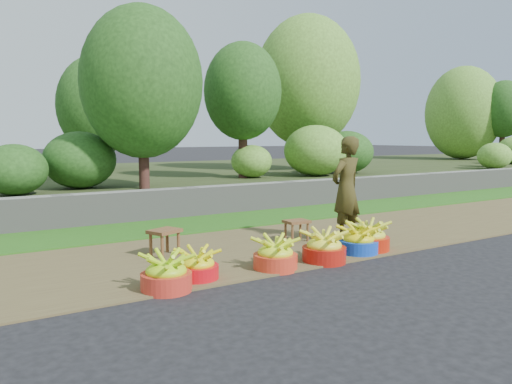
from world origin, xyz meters
TOP-DOWN VIEW (x-y plane):
  - ground_plane at (0.00, 0.00)m, footprint 120.00×120.00m
  - dirt_shoulder at (0.00, 1.25)m, footprint 80.00×2.50m
  - grass_verge at (0.00, 3.25)m, footprint 80.00×1.50m
  - retaining_wall at (0.00, 4.10)m, footprint 80.00×0.35m
  - earth_bank at (0.00, 9.00)m, footprint 80.00×10.00m
  - vegetation at (0.42, 7.68)m, footprint 33.80×8.42m
  - basin_a at (-2.04, 0.15)m, footprint 0.50×0.50m
  - basin_b at (-1.64, 0.32)m, footprint 0.45×0.45m
  - basin_c at (-0.72, 0.23)m, footprint 0.50×0.50m
  - basin_d at (-0.04, 0.19)m, footprint 0.52×0.52m
  - basin_e at (0.59, 0.28)m, footprint 0.50×0.50m
  - basin_f at (0.82, 0.34)m, footprint 0.53×0.53m
  - stool_left at (-1.54, 1.45)m, footprint 0.45×0.40m
  - stool_right at (0.36, 1.27)m, footprint 0.35×0.27m
  - vendor_woman at (0.95, 0.92)m, footprint 0.59×0.45m

SIDE VIEW (x-z plane):
  - ground_plane at x=0.00m, z-range 0.00..0.00m
  - dirt_shoulder at x=0.00m, z-range 0.00..0.02m
  - grass_verge at x=0.00m, z-range 0.00..0.04m
  - basin_b at x=-1.64m, z-range -0.02..0.32m
  - basin_a at x=-2.04m, z-range -0.02..0.35m
  - basin_c at x=-0.72m, z-range -0.02..0.35m
  - basin_e at x=0.59m, z-range -0.02..0.35m
  - basin_d at x=-0.04m, z-range -0.02..0.37m
  - basin_f at x=0.82m, z-range -0.02..0.38m
  - earth_bank at x=0.00m, z-range 0.00..0.50m
  - stool_right at x=0.36m, z-range 0.11..0.40m
  - retaining_wall at x=0.00m, z-range 0.00..0.55m
  - stool_left at x=-1.54m, z-range 0.12..0.44m
  - vendor_woman at x=0.95m, z-range 0.02..1.49m
  - vegetation at x=0.42m, z-range 0.21..4.72m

